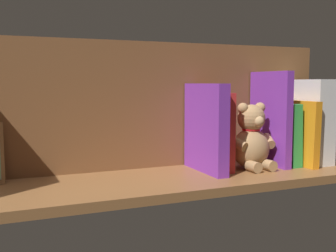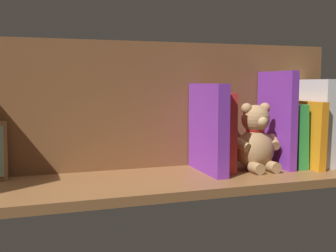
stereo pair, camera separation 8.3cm
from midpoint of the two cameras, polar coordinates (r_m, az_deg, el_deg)
ground_plane at (r=106.80cm, az=-2.24°, el=-7.46°), size 109.68×30.41×2.20cm
shelf_back_panel at (r=116.29cm, az=-4.56°, el=2.81°), size 109.68×1.50×34.69cm
dictionary_thick_white at (r=130.22cm, az=16.46°, el=0.66°), size 6.36×17.97×24.48cm
book_0 at (r=126.57cm, az=14.84°, el=-0.80°), size 2.58×19.89×18.50cm
book_1 at (r=125.80cm, az=13.03°, el=-0.99°), size 3.76×16.42×17.72cm
book_2 at (r=122.94cm, az=11.81°, el=1.01°), size 2.18×17.13×26.73cm
teddy_bear at (r=116.76cm, az=9.28°, el=-1.84°), size 14.74×11.73×18.16cm
book_3 at (r=114.91cm, az=4.43°, el=-0.67°), size 3.11×15.51×20.90cm
book_4 at (r=111.26cm, az=3.00°, el=-0.25°), size 3.19×19.27×23.34cm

